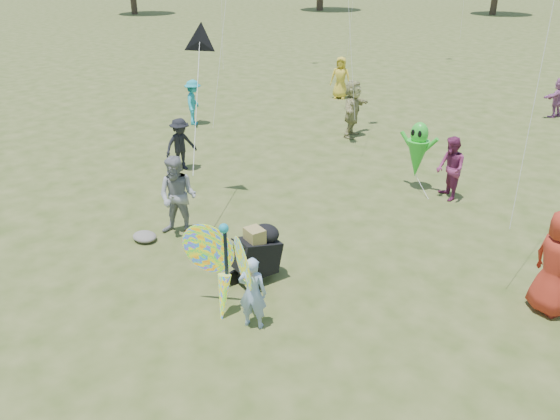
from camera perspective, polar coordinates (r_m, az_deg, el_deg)
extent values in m
plane|color=#51592B|center=(9.65, -4.75, -9.21)|extent=(160.00, 160.00, 0.00)
imported|color=#92ADCF|center=(8.65, -2.88, -8.62)|extent=(0.54, 0.46, 1.25)
imported|color=gray|center=(11.53, -10.62, 1.38)|extent=(1.05, 0.96, 1.74)
ellipsoid|color=slate|center=(11.76, -13.96, -2.71)|extent=(0.55, 0.45, 0.17)
imported|color=#AB2B1B|center=(9.93, 26.96, -4.95)|extent=(1.06, 0.95, 1.83)
imported|color=black|center=(15.24, -10.35, 6.75)|extent=(0.71, 1.02, 1.46)
imported|color=tan|center=(18.03, 7.59, 10.45)|extent=(0.94, 1.79, 1.85)
imported|color=#802A57|center=(13.73, 17.37, 4.15)|extent=(0.95, 0.94, 1.55)
imported|color=gold|center=(23.17, 6.34, 13.58)|extent=(0.97, 0.81, 1.69)
imported|color=teal|center=(19.52, -9.01, 11.04)|extent=(1.06, 1.15, 1.55)
imported|color=#AD639C|center=(22.65, 27.05, 10.44)|extent=(0.76, 1.39, 1.43)
cube|color=black|center=(9.82, -2.42, -4.70)|extent=(0.69, 0.96, 0.71)
cube|color=black|center=(9.99, -2.39, -6.34)|extent=(0.60, 0.78, 0.10)
ellipsoid|color=black|center=(9.83, -1.50, -2.47)|extent=(0.51, 0.45, 0.33)
cylinder|color=black|center=(9.95, -4.77, -7.03)|extent=(0.14, 0.30, 0.30)
cylinder|color=black|center=(9.67, -2.68, -8.00)|extent=(0.14, 0.30, 0.30)
cylinder|color=black|center=(10.34, -0.73, -5.85)|extent=(0.11, 0.22, 0.22)
cylinder|color=black|center=(9.30, -4.42, -3.53)|extent=(0.43, 0.16, 0.03)
cube|color=#A79050|center=(9.59, -2.67, -2.69)|extent=(0.41, 0.37, 0.26)
ellipsoid|color=#FF2829|center=(9.04, -7.49, -4.05)|extent=(0.98, 0.71, 1.24)
ellipsoid|color=#FF2829|center=(8.57, -3.93, -5.64)|extent=(0.98, 0.71, 1.24)
cylinder|color=black|center=(8.83, -5.66, -5.06)|extent=(0.06, 0.06, 1.00)
cone|color=#FF2829|center=(9.08, -5.99, -9.44)|extent=(0.36, 0.49, 0.93)
sphere|color=teal|center=(8.56, -5.90, -1.92)|extent=(0.16, 0.16, 0.16)
cone|color=black|center=(12.67, -8.39, 17.07)|extent=(0.89, 0.62, 0.81)
cylinder|color=silver|center=(11.81, -8.72, 10.75)|extent=(1.43, 1.73, 2.32)
cone|color=green|center=(14.12, 14.08, 5.22)|extent=(0.56, 0.56, 0.95)
ellipsoid|color=green|center=(13.92, 14.36, 7.73)|extent=(0.44, 0.39, 0.57)
ellipsoid|color=black|center=(13.79, 13.72, 7.85)|extent=(0.10, 0.05, 0.17)
ellipsoid|color=black|center=(13.72, 14.39, 7.69)|extent=(0.10, 0.05, 0.17)
cylinder|color=green|center=(14.12, 13.16, 7.03)|extent=(0.43, 0.10, 0.49)
cylinder|color=green|center=(13.88, 15.37, 6.48)|extent=(0.43, 0.10, 0.49)
cylinder|color=silver|center=(14.05, 14.56, 2.43)|extent=(0.61, 0.41, 0.41)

